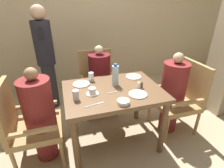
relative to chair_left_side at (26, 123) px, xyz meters
The scene contains 22 objects.
ground_plane 1.10m from the chair_left_side, ahead, with size 16.00×16.00×0.00m, color tan.
wall_back 2.25m from the chair_left_side, 61.94° to the left, with size 8.00×0.06×2.80m.
dining_table 0.98m from the chair_left_side, ahead, with size 1.11×0.82×0.77m.
chair_left_side is the anchor object (origin of this frame).
diner_in_left_chair 0.16m from the chair_left_side, ahead, with size 0.32×0.32×1.13m.
chair_far_side 1.28m from the chair_left_side, 40.34° to the left, with size 0.53×0.53×0.98m.
diner_in_far_chair 1.19m from the chair_left_side, 34.77° to the left, with size 0.32×0.32×1.12m.
chair_right_side 1.95m from the chair_left_side, ahead, with size 0.53×0.53×0.98m.
diner_in_right_chair 1.80m from the chair_left_side, ahead, with size 0.32×0.32×1.13m.
standing_host 1.20m from the chair_left_side, 78.87° to the left, with size 0.28×0.31×1.64m.
plate_main_left 0.73m from the chair_left_side, 20.17° to the left, with size 0.20×0.20×0.01m.
plate_main_right 1.24m from the chair_left_side, ahead, with size 0.20×0.20×0.01m.
plate_dessert_center 1.38m from the chair_left_side, 10.71° to the left, with size 0.20×0.20×0.01m.
teacup_with_saucer 0.78m from the chair_left_side, ahead, with size 0.14×0.14×0.07m.
bowl_small 1.07m from the chair_left_side, 18.06° to the right, with size 0.12×0.12×0.04m.
water_bottle 1.10m from the chair_left_side, ahead, with size 0.08×0.08×0.27m.
glass_tall_near 0.63m from the chair_left_side, 11.02° to the right, with size 0.07×0.07×0.11m.
glass_tall_mid 0.89m from the chair_left_side, 21.56° to the left, with size 0.07×0.07×0.11m.
salt_shaker 1.30m from the chair_left_side, ahead, with size 0.03×0.03×0.08m.
pepper_shaker 1.33m from the chair_left_side, ahead, with size 0.03×0.03×0.08m.
fork_beside_plate 1.03m from the chair_left_side, ahead, with size 0.19×0.04×0.00m.
knife_beside_plate 0.79m from the chair_left_side, 19.62° to the right, with size 0.20×0.05×0.00m.
Camera 1 is at (-0.53, -1.69, 1.72)m, focal length 28.00 mm.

